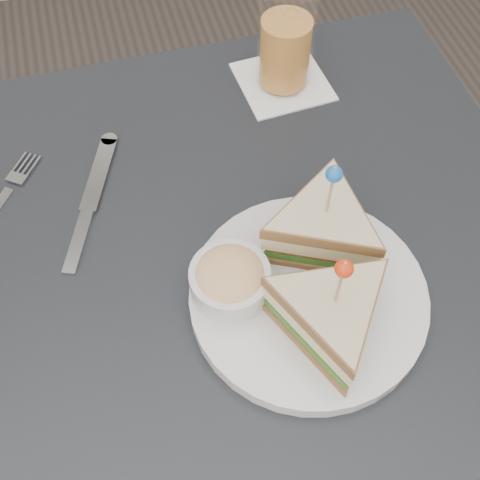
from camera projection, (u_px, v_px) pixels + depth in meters
name	position (u px, v px, depth m)	size (l,w,h in m)	color
ground_plane	(237.00, 444.00, 1.32)	(3.50, 3.50, 0.00)	#3F3833
table	(234.00, 303.00, 0.76)	(0.80, 0.80, 0.75)	black
plate_meal	(313.00, 277.00, 0.64)	(0.35, 0.35, 0.16)	silver
cutlery_fork	(3.00, 199.00, 0.75)	(0.11, 0.15, 0.00)	silver
cutlery_knife	(89.00, 205.00, 0.74)	(0.10, 0.21, 0.01)	silver
drink_set	(286.00, 43.00, 0.81)	(0.13, 0.13, 0.16)	white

